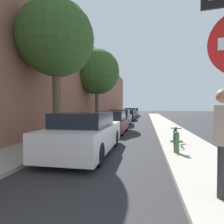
# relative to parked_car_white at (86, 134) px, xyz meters

# --- Properties ---
(ground_plane) EXTENTS (120.00, 120.00, 0.00)m
(ground_plane) POSITION_rel_parked_car_white_xyz_m (0.79, 9.75, -0.69)
(ground_plane) COLOR #28282B
(sidewalk_left) EXTENTS (2.00, 52.00, 0.12)m
(sidewalk_left) POSITION_rel_parked_car_white_xyz_m (-2.11, 9.75, -0.63)
(sidewalk_left) COLOR #9E998E
(sidewalk_left) RESTS_ON ground
(sidewalk_right) EXTENTS (2.00, 52.00, 0.12)m
(sidewalk_right) POSITION_rel_parked_car_white_xyz_m (3.69, 9.75, -0.63)
(sidewalk_right) COLOR #9E998E
(sidewalk_right) RESTS_ON ground
(building_facade_left) EXTENTS (0.70, 52.00, 7.72)m
(building_facade_left) POSITION_rel_parked_car_white_xyz_m (-3.46, 9.75, 3.17)
(building_facade_left) COLOR #9E604C
(building_facade_left) RESTS_ON ground
(parked_car_white) EXTENTS (1.81, 4.33, 1.44)m
(parked_car_white) POSITION_rel_parked_car_white_xyz_m (0.00, 0.00, 0.00)
(parked_car_white) COLOR black
(parked_car_white) RESTS_ON ground
(parked_car_maroon) EXTENTS (1.85, 3.92, 1.38)m
(parked_car_maroon) POSITION_rel_parked_car_white_xyz_m (-0.08, 5.20, -0.04)
(parked_car_maroon) COLOR black
(parked_car_maroon) RESTS_ON ground
(parked_car_grey) EXTENTS (1.79, 4.16, 1.40)m
(parked_car_grey) POSITION_rel_parked_car_white_xyz_m (-0.19, 10.11, -0.03)
(parked_car_grey) COLOR black
(parked_car_grey) RESTS_ON ground
(parked_car_black) EXTENTS (1.75, 4.33, 1.30)m
(parked_car_black) POSITION_rel_parked_car_white_xyz_m (-0.13, 16.14, -0.06)
(parked_car_black) COLOR black
(parked_car_black) RESTS_ON ground
(parked_car_navy) EXTENTS (1.81, 3.96, 1.45)m
(parked_car_navy) POSITION_rel_parked_car_white_xyz_m (-0.23, 21.63, -0.01)
(parked_car_navy) COLOR black
(parked_car_navy) RESTS_ON ground
(parked_car_silver) EXTENTS (1.84, 4.39, 1.43)m
(parked_car_silver) POSITION_rel_parked_car_white_xyz_m (-0.11, 27.10, 0.00)
(parked_car_silver) COLOR black
(parked_car_silver) RESTS_ON ground
(street_tree_near) EXTENTS (3.29, 3.29, 6.12)m
(street_tree_near) POSITION_rel_parked_car_white_xyz_m (-1.76, 1.32, 3.87)
(street_tree_near) COLOR brown
(street_tree_near) RESTS_ON sidewalk_left
(street_tree_far) EXTENTS (3.96, 3.96, 6.57)m
(street_tree_far) POSITION_rel_parked_car_white_xyz_m (-2.17, 9.55, 4.00)
(street_tree_far) COLOR brown
(street_tree_far) RESTS_ON sidewalk_left
(fire_hydrant) EXTENTS (0.39, 0.18, 0.71)m
(fire_hydrant) POSITION_rel_parked_car_white_xyz_m (3.07, 0.14, -0.21)
(fire_hydrant) COLOR #47703D
(fire_hydrant) RESTS_ON sidewalk_right
(pedestrian) EXTENTS (0.38, 0.45, 1.81)m
(pedestrian) POSITION_rel_parked_car_white_xyz_m (3.35, -2.83, 0.48)
(pedestrian) COLOR #2D2D33
(pedestrian) RESTS_ON sidewalk_right
(bicycle) EXTENTS (0.50, 1.57, 0.65)m
(bicycle) POSITION_rel_parked_car_white_xyz_m (3.27, 1.71, -0.23)
(bicycle) COLOR black
(bicycle) RESTS_ON sidewalk_right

